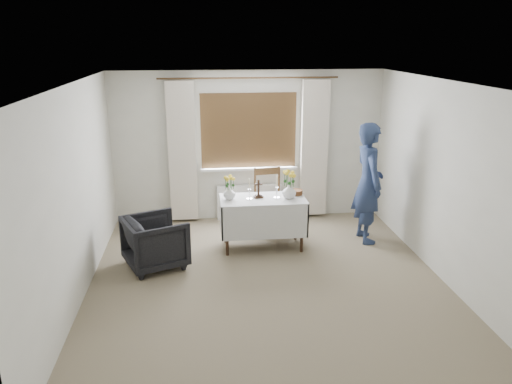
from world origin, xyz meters
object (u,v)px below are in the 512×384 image
Objects in this scene: person at (368,183)px; altar_table at (263,223)px; wooden_cross at (258,189)px; flower_vase_right at (289,191)px; armchair at (155,242)px; flower_vase_left at (229,193)px; wooden_chair at (271,201)px.

altar_table is at bearing 91.80° from person.
person is 1.67m from wooden_cross.
armchair is at bearing -166.80° from flower_vase_right.
flower_vase_left is at bearing 170.84° from wooden_cross.
wooden_cross is 1.49× the size of flower_vase_left.
flower_vase_left is 0.86m from flower_vase_right.
flower_vase_left is (-2.09, -0.09, -0.06)m from person.
flower_vase_right is at bearing -99.48° from armchair.
armchair is at bearing -154.53° from flower_vase_left.
person is at bearing 6.52° from flower_vase_right.
armchair is 1.26m from flower_vase_left.
armchair is at bearing 98.51° from person.
wooden_chair is 1.31× the size of armchair.
wooden_cross is at bearing -93.20° from armchair.
wooden_cross is 0.44m from flower_vase_right.
altar_table is 1.60× the size of armchair.
flower_vase_left reaches higher than armchair.
wooden_cross reaches higher than wooden_chair.
armchair is 4.24× the size of flower_vase_left.
flower_vase_right reaches higher than flower_vase_left.
wooden_cross is 0.43m from flower_vase_left.
wooden_cross is (-0.06, 0.04, 0.52)m from altar_table.
armchair is at bearing -162.62° from altar_table.
person is (1.61, 0.11, 0.53)m from altar_table.
person reaches higher than flower_vase_right.
person reaches higher than wooden_cross.
person is at bearing -29.43° from wooden_chair.
flower_vase_right is at bearing -21.53° from wooden_cross.
flower_vase_left is (-0.48, 0.02, 0.47)m from altar_table.
altar_table reaches higher than armchair.
person is (3.13, 0.59, 0.56)m from armchair.
person reaches higher than flower_vase_left.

